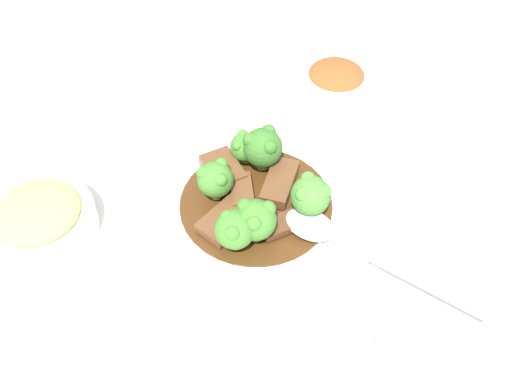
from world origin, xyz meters
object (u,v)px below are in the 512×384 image
(main_plate, at_px, (256,206))
(broccoli_floret_4, at_px, (245,147))
(beef_strip_2, at_px, (285,223))
(broccoli_floret_0, at_px, (215,179))
(side_bowl_appetizer, at_px, (40,218))
(serving_spoon, at_px, (329,235))
(broccoli_floret_2, at_px, (235,229))
(beef_strip_3, at_px, (280,182))
(broccoli_floret_1, at_px, (311,195))
(sauce_dish, at_px, (412,359))
(beef_strip_4, at_px, (242,191))
(broccoli_floret_5, at_px, (256,219))
(broccoli_floret_3, at_px, (263,147))
(side_bowl_kimchi, at_px, (332,81))
(beef_strip_0, at_px, (223,170))
(beef_strip_1, at_px, (228,218))

(main_plate, xyz_separation_m, broccoli_floret_4, (0.05, 0.04, 0.03))
(beef_strip_2, relative_size, broccoli_floret_0, 1.29)
(broccoli_floret_0, distance_m, side_bowl_appetizer, 0.19)
(main_plate, xyz_separation_m, serving_spoon, (-0.01, -0.09, 0.02))
(broccoli_floret_2, bearing_deg, main_plate, 8.25)
(beef_strip_3, bearing_deg, broccoli_floret_1, -113.52)
(side_bowl_appetizer, bearing_deg, broccoli_floret_1, -60.12)
(broccoli_floret_1, height_order, sauce_dish, broccoli_floret_1)
(beef_strip_3, bearing_deg, broccoli_floret_4, 72.08)
(broccoli_floret_1, height_order, side_bowl_appetizer, broccoli_floret_1)
(beef_strip_4, height_order, broccoli_floret_4, broccoli_floret_4)
(broccoli_floret_5, bearing_deg, broccoli_floret_0, 65.22)
(broccoli_floret_3, relative_size, broccoli_floret_4, 1.36)
(broccoli_floret_1, xyz_separation_m, broccoli_floret_2, (-0.08, 0.05, -0.00))
(main_plate, xyz_separation_m, sauce_dish, (-0.09, -0.21, -0.00))
(broccoli_floret_4, bearing_deg, beef_strip_4, -154.68)
(side_bowl_kimchi, bearing_deg, broccoli_floret_5, -174.25)
(broccoli_floret_4, height_order, sauce_dish, broccoli_floret_4)
(broccoli_floret_1, distance_m, broccoli_floret_2, 0.09)
(beef_strip_0, distance_m, side_bowl_appetizer, 0.21)
(main_plate, distance_m, broccoli_floret_5, 0.06)
(main_plate, distance_m, broccoli_floret_4, 0.07)
(beef_strip_0, xyz_separation_m, sauce_dish, (-0.11, -0.27, -0.02))
(side_bowl_appetizer, bearing_deg, beef_strip_3, -51.44)
(main_plate, relative_size, beef_strip_1, 3.86)
(beef_strip_3, distance_m, beef_strip_4, 0.04)
(side_bowl_appetizer, bearing_deg, broccoli_floret_5, -67.50)
(broccoli_floret_2, distance_m, sauce_dish, 0.21)
(beef_strip_1, bearing_deg, main_plate, -18.38)
(beef_strip_3, distance_m, broccoli_floret_4, 0.06)
(broccoli_floret_2, xyz_separation_m, serving_spoon, (0.05, -0.08, -0.02))
(beef_strip_2, height_order, broccoli_floret_2, broccoli_floret_2)
(beef_strip_1, height_order, broccoli_floret_1, broccoli_floret_1)
(broccoli_floret_4, distance_m, side_bowl_appetizer, 0.24)
(beef_strip_2, relative_size, beef_strip_4, 1.13)
(beef_strip_0, bearing_deg, broccoli_floret_0, -163.01)
(beef_strip_2, xyz_separation_m, broccoli_floret_0, (0.00, 0.09, 0.02))
(beef_strip_3, height_order, broccoli_floret_2, broccoli_floret_2)
(broccoli_floret_2, bearing_deg, side_bowl_appetizer, 108.98)
(serving_spoon, bearing_deg, beef_strip_2, 96.53)
(beef_strip_4, xyz_separation_m, broccoli_floret_3, (0.05, 0.00, 0.03))
(beef_strip_2, bearing_deg, side_bowl_appetizer, 116.32)
(broccoli_floret_4, bearing_deg, side_bowl_kimchi, -11.43)
(beef_strip_3, xyz_separation_m, broccoli_floret_0, (-0.05, 0.06, 0.02))
(broccoli_floret_2, relative_size, broccoli_floret_4, 1.22)
(broccoli_floret_4, xyz_separation_m, sauce_dish, (-0.14, -0.25, -0.04))
(broccoli_floret_2, height_order, broccoli_floret_4, broccoli_floret_2)
(broccoli_floret_3, bearing_deg, serving_spoon, -118.83)
(broccoli_floret_1, height_order, side_bowl_kimchi, broccoli_floret_1)
(broccoli_floret_3, distance_m, serving_spoon, 0.13)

